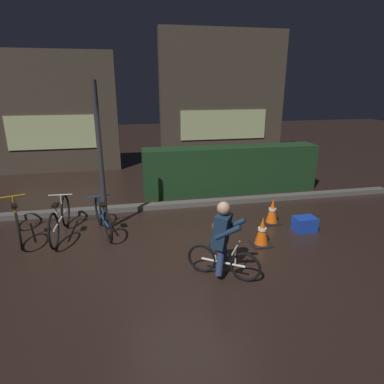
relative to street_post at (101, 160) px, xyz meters
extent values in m
plane|color=black|center=(1.50, -1.20, -1.48)|extent=(40.00, 40.00, 0.00)
cube|color=#56544F|center=(1.50, 1.00, -1.42)|extent=(12.00, 0.24, 0.12)
cube|color=#19381C|center=(3.30, 1.90, -0.84)|extent=(4.80, 0.70, 1.28)
cube|color=#42382D|center=(-1.79, 5.30, 0.48)|extent=(4.16, 0.50, 3.92)
cube|color=#BFCC8C|center=(-1.79, 5.03, -0.11)|extent=(2.91, 0.04, 1.10)
cube|color=#42382D|center=(4.24, 6.00, 0.92)|extent=(4.79, 0.50, 4.80)
cube|color=#BFCC8C|center=(4.24, 5.73, -0.08)|extent=(3.35, 0.04, 1.10)
cylinder|color=#2D2D33|center=(0.00, 0.00, 0.00)|extent=(0.10, 0.10, 2.96)
torus|color=black|center=(-1.83, 0.41, -1.14)|extent=(0.27, 0.67, 0.69)
torus|color=black|center=(-1.49, -0.57, -1.14)|extent=(0.27, 0.67, 0.69)
cylinder|color=gold|center=(-1.66, -0.08, -1.14)|extent=(0.37, 0.99, 0.04)
cylinder|color=gold|center=(-1.60, -0.25, -0.94)|extent=(0.03, 0.03, 0.39)
cube|color=black|center=(-1.60, -0.25, -0.75)|extent=(0.16, 0.22, 0.05)
cylinder|color=gold|center=(-1.75, 0.19, -0.92)|extent=(0.03, 0.03, 0.44)
cylinder|color=gold|center=(-1.75, 0.19, -0.70)|extent=(0.44, 0.17, 0.02)
torus|color=black|center=(-0.84, 0.36, -1.14)|extent=(0.08, 0.68, 0.68)
torus|color=black|center=(-0.88, -0.66, -1.14)|extent=(0.08, 0.68, 0.68)
cylinder|color=silver|center=(-0.86, -0.15, -1.14)|extent=(0.08, 1.02, 0.04)
cylinder|color=silver|center=(-0.87, -0.33, -0.95)|extent=(0.03, 0.03, 0.38)
cube|color=black|center=(-0.87, -0.33, -0.76)|extent=(0.11, 0.20, 0.05)
cylinder|color=silver|center=(-0.85, 0.13, -0.92)|extent=(0.03, 0.03, 0.43)
cylinder|color=silver|center=(-0.85, 0.13, -0.71)|extent=(0.46, 0.05, 0.02)
torus|color=black|center=(-0.16, 0.30, -1.17)|extent=(0.20, 0.61, 0.62)
torus|color=black|center=(0.07, -0.59, -1.17)|extent=(0.20, 0.61, 0.62)
cylinder|color=#19479E|center=(-0.04, -0.14, -1.17)|extent=(0.27, 0.90, 0.04)
cylinder|color=#19479E|center=(0.00, -0.30, -1.00)|extent=(0.03, 0.03, 0.35)
cube|color=black|center=(0.00, -0.30, -0.82)|extent=(0.15, 0.22, 0.05)
cylinder|color=#19479E|center=(-0.11, 0.10, -0.98)|extent=(0.03, 0.03, 0.39)
cylinder|color=#19479E|center=(-0.11, 0.10, -0.78)|extent=(0.45, 0.14, 0.02)
cube|color=black|center=(2.89, -1.30, -1.47)|extent=(0.36, 0.36, 0.03)
cone|color=#EA560F|center=(2.89, -1.30, -1.19)|extent=(0.26, 0.26, 0.53)
cylinder|color=white|center=(2.89, -1.30, -1.16)|extent=(0.16, 0.16, 0.05)
cube|color=black|center=(3.52, -0.39, -1.47)|extent=(0.36, 0.36, 0.03)
cone|color=#EA560F|center=(3.52, -0.39, -1.19)|extent=(0.26, 0.26, 0.52)
cylinder|color=white|center=(3.52, -0.39, -1.17)|extent=(0.16, 0.16, 0.05)
cube|color=#193DB7|center=(4.00, -0.90, -1.33)|extent=(0.45, 0.34, 0.30)
torus|color=black|center=(2.17, -2.37, -1.24)|extent=(0.43, 0.30, 0.48)
torus|color=black|center=(1.58, -1.99, -1.24)|extent=(0.43, 0.30, 0.48)
cylinder|color=silver|center=(1.87, -2.18, -1.24)|extent=(0.61, 0.42, 0.04)
cylinder|color=silver|center=(1.77, -2.11, -1.11)|extent=(0.03, 0.03, 0.26)
cube|color=black|center=(1.77, -2.11, -0.98)|extent=(0.22, 0.19, 0.05)
cylinder|color=silver|center=(2.03, -2.29, -1.09)|extent=(0.03, 0.03, 0.30)
cylinder|color=silver|center=(2.03, -2.29, -0.94)|extent=(0.27, 0.40, 0.02)
cylinder|color=navy|center=(1.91, -2.09, -1.18)|extent=(0.21, 0.23, 0.42)
cylinder|color=navy|center=(1.80, -2.25, -1.18)|extent=(0.21, 0.23, 0.42)
cube|color=#192D47|center=(1.84, -2.16, -0.70)|extent=(0.39, 0.41, 0.54)
sphere|color=tan|center=(1.85, -2.17, -0.34)|extent=(0.20, 0.20, 0.20)
cylinder|color=#192D47|center=(2.03, -2.12, -0.65)|extent=(0.38, 0.28, 0.29)
cylinder|color=#192D47|center=(1.88, -2.35, -0.65)|extent=(0.38, 0.28, 0.29)
ellipsoid|color=brown|center=(1.90, -1.96, -0.75)|extent=(0.36, 0.31, 0.24)
camera|label=1|loc=(0.50, -6.49, 1.41)|focal=30.67mm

